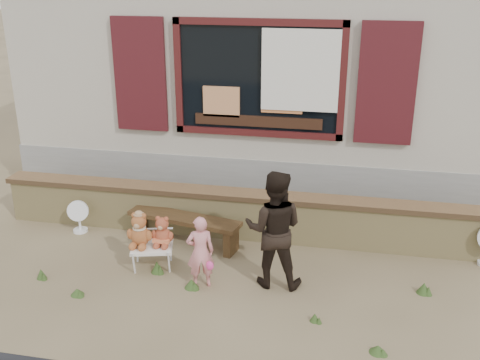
% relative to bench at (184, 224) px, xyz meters
% --- Properties ---
extents(ground, '(80.00, 80.00, 0.00)m').
position_rel_bench_xyz_m(ground, '(0.78, -0.61, -0.30)').
color(ground, brown).
rests_on(ground, ground).
extents(shopfront, '(8.04, 5.13, 4.00)m').
position_rel_bench_xyz_m(shopfront, '(0.78, 3.88, 1.70)').
color(shopfront, gray).
rests_on(shopfront, ground).
extents(brick_wall, '(7.10, 0.36, 0.67)m').
position_rel_bench_xyz_m(brick_wall, '(0.78, 0.39, 0.04)').
color(brick_wall, tan).
rests_on(brick_wall, ground).
extents(bench, '(1.63, 0.67, 0.41)m').
position_rel_bench_xyz_m(bench, '(0.00, 0.00, 0.00)').
color(bench, '#382613').
rests_on(bench, ground).
extents(folding_chair, '(0.61, 0.56, 0.31)m').
position_rel_bench_xyz_m(folding_chair, '(-0.21, -0.69, -0.02)').
color(folding_chair, white).
rests_on(folding_chair, ground).
extents(teddy_bear_left, '(0.39, 0.36, 0.45)m').
position_rel_bench_xyz_m(teddy_bear_left, '(-0.35, -0.73, 0.24)').
color(teddy_bear_left, brown).
rests_on(teddy_bear_left, folding_chair).
extents(teddy_bear_right, '(0.34, 0.32, 0.39)m').
position_rel_bench_xyz_m(teddy_bear_right, '(-0.07, -0.66, 0.21)').
color(teddy_bear_right, brown).
rests_on(teddy_bear_right, folding_chair).
extents(child, '(0.38, 0.31, 0.90)m').
position_rel_bench_xyz_m(child, '(0.50, -1.00, 0.15)').
color(child, pink).
rests_on(child, ground).
extents(adult, '(0.71, 0.56, 1.43)m').
position_rel_bench_xyz_m(adult, '(1.33, -0.78, 0.42)').
color(adult, black).
rests_on(adult, ground).
extents(fan_left, '(0.31, 0.21, 0.49)m').
position_rel_bench_xyz_m(fan_left, '(-1.58, 0.06, -0.05)').
color(fan_left, white).
rests_on(fan_left, ground).
extents(grass_tufts, '(4.69, 1.38, 0.14)m').
position_rel_bench_xyz_m(grass_tufts, '(0.81, -1.11, -0.24)').
color(grass_tufts, '#324C1E').
rests_on(grass_tufts, ground).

